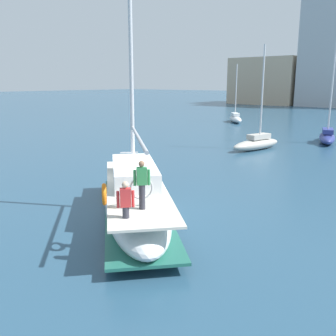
% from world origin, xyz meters
% --- Properties ---
extents(ground_plane, '(400.00, 400.00, 0.00)m').
position_xyz_m(ground_plane, '(0.00, 0.00, 0.00)').
color(ground_plane, '#284C66').
extents(main_sailboat, '(8.78, 8.16, 12.74)m').
position_xyz_m(main_sailboat, '(0.74, -0.77, 0.91)').
color(main_sailboat, silver).
rests_on(main_sailboat, ground).
extents(moored_sloop_near, '(4.42, 4.89, 7.76)m').
position_xyz_m(moored_sloop_near, '(-14.68, 34.59, 0.57)').
color(moored_sloop_near, silver).
rests_on(moored_sloop_near, ground).
extents(moored_sloop_far, '(3.07, 5.79, 9.95)m').
position_xyz_m(moored_sloop_far, '(0.54, 24.31, 0.64)').
color(moored_sloop_far, navy).
rests_on(moored_sloop_far, ground).
extents(moored_cutter_left, '(2.38, 5.51, 8.27)m').
position_xyz_m(moored_cutter_left, '(-2.80, 16.99, 0.58)').
color(moored_cutter_left, '#B7B2A8').
rests_on(moored_cutter_left, ground).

